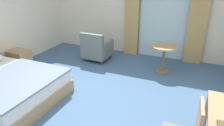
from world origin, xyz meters
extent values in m
cube|color=#426084|center=(0.00, 0.00, -0.05)|extent=(6.13, 6.79, 0.10)
cube|color=silver|center=(0.00, 3.14, 1.39)|extent=(5.73, 0.12, 2.79)
cube|color=silver|center=(0.88, 3.06, 1.23)|extent=(1.39, 0.02, 2.45)
cube|color=tan|center=(-0.03, 2.96, 1.24)|extent=(0.41, 0.10, 2.48)
cube|color=tan|center=(1.80, 2.96, 1.24)|extent=(0.48, 0.10, 2.48)
cube|color=tan|center=(-1.54, -0.55, 0.13)|extent=(2.15, 1.76, 0.25)
cube|color=white|center=(-1.54, -0.55, 0.37)|extent=(2.09, 1.71, 0.24)
cube|color=slate|center=(-1.18, -0.55, 0.51)|extent=(1.43, 1.73, 0.03)
cube|color=tan|center=(-2.45, 0.76, 0.24)|extent=(0.51, 0.42, 0.49)
cube|color=#8F704E|center=(-2.45, 0.55, 0.34)|extent=(0.43, 0.01, 0.12)
cube|color=tan|center=(2.14, 0.01, 0.35)|extent=(0.06, 0.06, 0.70)
cube|color=tan|center=(2.01, -0.80, 0.73)|extent=(0.05, 0.40, 0.50)
cube|color=slate|center=(-0.80, 2.13, 0.25)|extent=(0.74, 0.77, 0.30)
cube|color=slate|center=(-0.81, 1.82, 0.63)|extent=(0.71, 0.15, 0.45)
cube|color=slate|center=(-0.50, 2.11, 0.48)|extent=(0.13, 0.75, 0.16)
cube|color=slate|center=(-1.10, 2.14, 0.48)|extent=(0.13, 0.75, 0.16)
cylinder|color=#4C3D2D|center=(-0.49, 2.42, 0.05)|extent=(0.04, 0.04, 0.10)
cylinder|color=#4C3D2D|center=(-1.08, 2.45, 0.05)|extent=(0.04, 0.04, 0.10)
cylinder|color=#4C3D2D|center=(-0.52, 1.80, 0.05)|extent=(0.04, 0.04, 0.10)
cylinder|color=#4C3D2D|center=(-1.10, 1.83, 0.05)|extent=(0.04, 0.04, 0.10)
cylinder|color=tan|center=(1.14, 2.00, 0.68)|extent=(0.65, 0.65, 0.03)
cylinder|color=brown|center=(1.14, 2.00, 0.33)|extent=(0.07, 0.07, 0.67)
cylinder|color=brown|center=(1.14, 2.00, 0.01)|extent=(0.36, 0.36, 0.02)
camera|label=1|loc=(1.82, -2.95, 2.29)|focal=32.76mm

